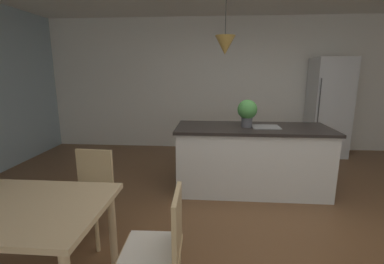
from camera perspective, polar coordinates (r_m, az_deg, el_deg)
ground_plane at (r=3.14m, az=15.10°, el=-19.68°), size 10.00×8.40×0.04m
wall_back_kitchen at (r=5.90m, az=10.18°, el=9.66°), size 10.00×0.12×2.70m
chair_kitchen_end at (r=2.01m, az=-7.06°, el=-22.73°), size 0.41×0.41×0.87m
chair_far_right at (r=2.92m, az=-20.54°, el=-11.63°), size 0.43×0.43×0.87m
kitchen_island at (r=3.86m, az=12.25°, el=-5.35°), size 2.05×0.82×0.91m
refrigerator at (r=5.94m, az=26.52°, el=4.60°), size 0.69×0.67×1.88m
pendant_over_island_main at (r=3.66m, az=6.91°, el=17.56°), size 0.26×0.26×0.86m
potted_plant_on_island at (r=3.71m, az=11.44°, el=4.28°), size 0.26×0.26×0.37m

